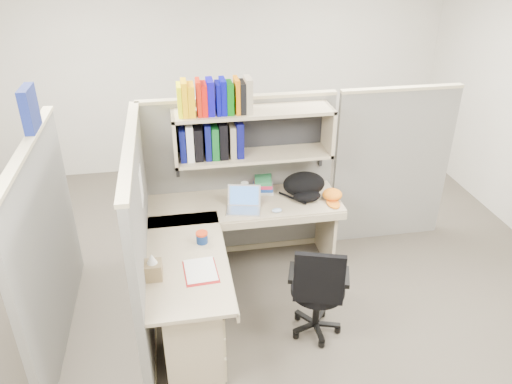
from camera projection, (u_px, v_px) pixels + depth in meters
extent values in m
plane|color=#332F27|center=(256.00, 306.00, 4.39)|extent=(6.00, 6.00, 0.00)
plane|color=#B6B1A4|center=(215.00, 68.00, 6.35)|extent=(6.00, 0.00, 6.00)
cube|color=slate|center=(240.00, 180.00, 4.79)|extent=(1.80, 0.06, 1.60)
cube|color=tan|center=(238.00, 97.00, 4.40)|extent=(1.80, 0.08, 0.03)
cube|color=slate|center=(142.00, 240.00, 3.87)|extent=(0.06, 1.80, 1.60)
cube|color=tan|center=(129.00, 143.00, 3.48)|extent=(0.08, 1.80, 0.03)
cube|color=slate|center=(47.00, 249.00, 3.76)|extent=(0.06, 1.80, 1.60)
cube|color=slate|center=(391.00, 168.00, 5.03)|extent=(1.20, 0.06, 1.60)
cube|color=navy|center=(29.00, 109.00, 3.60)|extent=(0.07, 0.27, 0.32)
cube|color=white|center=(141.00, 186.00, 3.82)|extent=(0.00, 0.21, 0.28)
cube|color=tan|center=(253.00, 112.00, 4.28)|extent=(1.40, 0.34, 0.03)
cube|color=tan|center=(253.00, 155.00, 4.47)|extent=(1.40, 0.34, 0.03)
cube|color=tan|center=(175.00, 139.00, 4.27)|extent=(0.03, 0.34, 0.44)
cube|color=tan|center=(328.00, 129.00, 4.48)|extent=(0.03, 0.34, 0.44)
cube|color=black|center=(250.00, 128.00, 4.51)|extent=(1.38, 0.01, 0.41)
cube|color=#EAF205|center=(179.00, 100.00, 4.10)|extent=(0.03, 0.20, 0.26)
cube|color=#FFB805|center=(184.00, 98.00, 4.10)|extent=(0.05, 0.20, 0.29)
cube|color=#F4AF05|center=(191.00, 99.00, 4.11)|extent=(0.06, 0.20, 0.26)
cube|color=red|center=(199.00, 97.00, 4.11)|extent=(0.04, 0.20, 0.29)
cube|color=red|center=(204.00, 99.00, 4.13)|extent=(0.05, 0.20, 0.26)
cube|color=#0B059E|center=(210.00, 97.00, 4.13)|extent=(0.06, 0.20, 0.29)
cube|color=#04058A|center=(218.00, 98.00, 4.14)|extent=(0.04, 0.20, 0.26)
cube|color=#040690|center=(223.00, 96.00, 4.14)|extent=(0.04, 0.20, 0.29)
cube|color=#075D0B|center=(229.00, 97.00, 4.16)|extent=(0.06, 0.20, 0.26)
cube|color=orange|center=(237.00, 95.00, 4.16)|extent=(0.04, 0.20, 0.29)
cube|color=black|center=(242.00, 97.00, 4.18)|extent=(0.05, 0.20, 0.26)
cube|color=tan|center=(248.00, 95.00, 4.18)|extent=(0.06, 0.20, 0.29)
cube|color=#070C4D|center=(182.00, 143.00, 4.32)|extent=(0.05, 0.24, 0.29)
cube|color=silver|center=(189.00, 141.00, 4.32)|extent=(0.06, 0.24, 0.32)
cube|color=black|center=(198.00, 142.00, 4.34)|extent=(0.07, 0.24, 0.29)
cube|color=#080C50|center=(207.00, 139.00, 4.34)|extent=(0.05, 0.24, 0.32)
cube|color=#0B4D1B|center=(214.00, 141.00, 4.36)|extent=(0.06, 0.24, 0.29)
cube|color=black|center=(222.00, 138.00, 4.36)|extent=(0.07, 0.24, 0.32)
cube|color=gray|center=(232.00, 139.00, 4.38)|extent=(0.05, 0.24, 0.29)
cube|color=#080951|center=(239.00, 137.00, 4.39)|extent=(0.06, 0.24, 0.32)
cube|color=tan|center=(245.00, 204.00, 4.54)|extent=(1.74, 0.60, 0.03)
cube|color=tan|center=(187.00, 260.00, 3.79)|extent=(0.60, 1.34, 0.03)
cube|color=tan|center=(250.00, 225.00, 4.30)|extent=(1.74, 0.02, 0.07)
cube|color=tan|center=(226.00, 260.00, 3.85)|extent=(0.02, 1.34, 0.07)
cube|color=tan|center=(193.00, 329.00, 3.66)|extent=(0.40, 0.55, 0.68)
cube|color=tan|center=(220.00, 305.00, 3.60)|extent=(0.02, 0.50, 0.16)
cube|color=tan|center=(221.00, 324.00, 3.69)|extent=(0.02, 0.50, 0.16)
cube|color=tan|center=(222.00, 346.00, 3.79)|extent=(0.02, 0.50, 0.22)
cube|color=#B2B2B7|center=(222.00, 305.00, 3.60)|extent=(0.01, 0.12, 0.01)
cube|color=tan|center=(326.00, 228.00, 4.87)|extent=(0.03, 0.55, 0.70)
cylinder|color=navy|center=(202.00, 238.00, 3.95)|extent=(0.09, 0.09, 0.08)
cylinder|color=red|center=(202.00, 233.00, 3.93)|extent=(0.10, 0.10, 0.02)
ellipsoid|color=#9AB4DB|center=(277.00, 210.00, 4.38)|extent=(0.10, 0.08, 0.03)
cylinder|color=silver|center=(245.00, 188.00, 4.68)|extent=(0.09, 0.09, 0.11)
cylinder|color=black|center=(318.00, 289.00, 3.92)|extent=(0.43, 0.43, 0.06)
cube|color=black|center=(319.00, 279.00, 3.63)|extent=(0.37, 0.16, 0.43)
cylinder|color=black|center=(317.00, 306.00, 4.00)|extent=(0.06, 0.06, 0.37)
cylinder|color=black|center=(315.00, 326.00, 4.10)|extent=(0.41, 0.41, 0.09)
cube|color=black|center=(291.00, 272.00, 3.88)|extent=(0.11, 0.24, 0.04)
cube|color=black|center=(347.00, 277.00, 3.83)|extent=(0.11, 0.24, 0.04)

